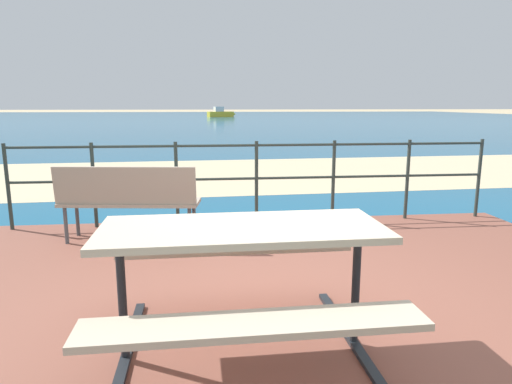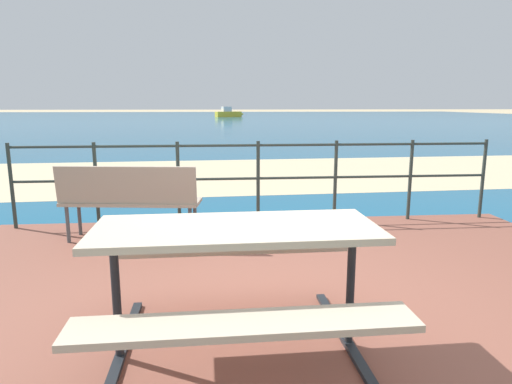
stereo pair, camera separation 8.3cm
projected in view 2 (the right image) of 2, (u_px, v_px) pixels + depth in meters
ground_plane at (289, 315)px, 3.34m from camera, size 240.00×240.00×0.00m
patio_paving at (289, 311)px, 3.33m from camera, size 6.40×5.20×0.06m
sea_water at (221, 120)px, 42.43m from camera, size 90.00×90.00×0.01m
beach_strip at (240, 174)px, 10.00m from camera, size 54.17×7.34×0.01m
picnic_table at (236, 258)px, 2.61m from camera, size 1.65×1.44×0.79m
park_bench at (129, 196)px, 4.83m from camera, size 1.53×0.60×0.84m
railing_fence at (258, 173)px, 5.58m from camera, size 5.94×0.04×1.03m
boat_near at (229, 113)px, 53.10m from camera, size 3.58×2.08×1.21m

